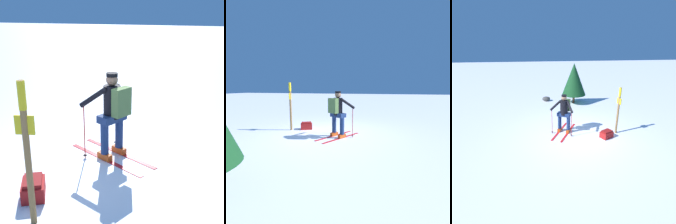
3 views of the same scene
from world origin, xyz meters
TOP-DOWN VIEW (x-y plane):
  - ground_plane at (0.00, 0.00)m, footprint 80.00×80.00m
  - skier at (0.46, -0.36)m, footprint 1.29×1.80m
  - dropped_backpack at (-1.10, 0.45)m, footprint 0.56×0.50m
  - trail_marker at (-1.64, 0.16)m, footprint 0.10×0.24m

SIDE VIEW (x-z plane):
  - ground_plane at x=0.00m, z-range 0.00..0.00m
  - dropped_backpack at x=-1.10m, z-range -0.01..0.29m
  - skier at x=0.46m, z-range 0.11..1.71m
  - trail_marker at x=-1.64m, z-range 0.17..2.10m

